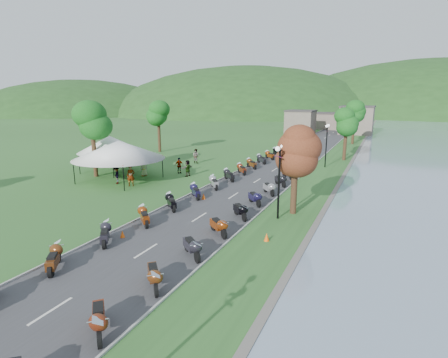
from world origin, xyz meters
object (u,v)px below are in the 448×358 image
at_px(pedestrian_a, 131,186).
at_px(pedestrian_b, 196,163).
at_px(pedestrian_c, 117,184).
at_px(vendor_tent_main, 120,161).

bearing_deg(pedestrian_a, pedestrian_b, 61.80).
bearing_deg(pedestrian_c, pedestrian_a, 34.26).
xyz_separation_m(vendor_tent_main, pedestrian_a, (2.43, -1.36, -2.00)).
distance_m(vendor_tent_main, pedestrian_b, 11.86).
bearing_deg(pedestrian_c, pedestrian_b, 121.55).
height_order(vendor_tent_main, pedestrian_a, vendor_tent_main).
relative_size(pedestrian_a, pedestrian_c, 1.17).
bearing_deg(pedestrian_b, pedestrian_c, 92.21).
bearing_deg(vendor_tent_main, pedestrian_c, -65.04).
height_order(vendor_tent_main, pedestrian_b, vendor_tent_main).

